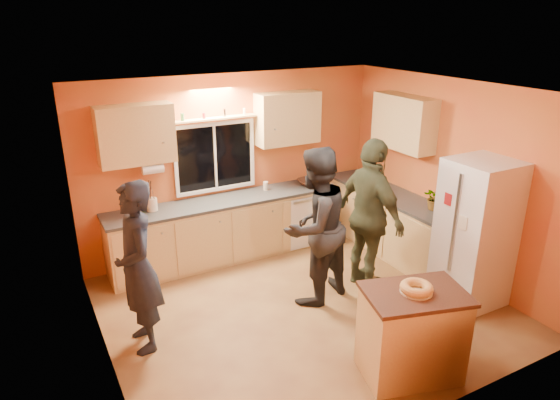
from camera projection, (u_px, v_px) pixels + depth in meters
ground at (303, 308)px, 6.06m from camera, size 4.50×4.50×0.00m
room_shell at (296, 170)px, 5.89m from camera, size 4.54×4.04×2.61m
back_counter at (245, 225)px, 7.31m from camera, size 4.23×0.62×0.90m
right_counter at (402, 228)px, 7.19m from camera, size 0.62×1.84×0.90m
refrigerator at (475, 233)px, 5.93m from camera, size 0.72×0.70×1.80m
island at (412, 333)px, 4.81m from camera, size 1.09×0.88×0.92m
bundt_pastry at (417, 288)px, 4.63m from camera, size 0.31×0.31×0.09m
person_left at (138, 268)px, 5.08m from camera, size 0.45×0.68×1.84m
person_center at (315, 227)px, 5.94m from camera, size 1.12×0.98×1.94m
person_right at (370, 216)px, 6.21m from camera, size 0.49×1.16×1.97m
mixing_bowl at (310, 182)px, 7.59m from camera, size 0.38×0.38×0.09m
utensil_crock at (152, 204)px, 6.59m from camera, size 0.14×0.14×0.17m
potted_plant at (435, 198)px, 6.61m from camera, size 0.36×0.33×0.33m
red_box at (368, 182)px, 7.63m from camera, size 0.19×0.17×0.07m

